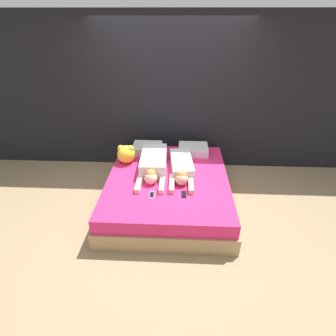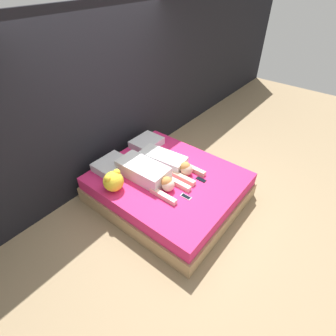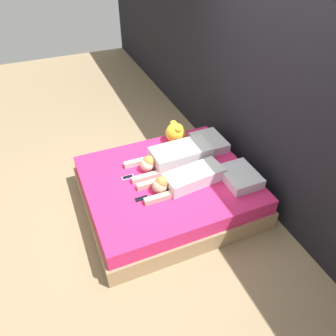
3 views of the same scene
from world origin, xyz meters
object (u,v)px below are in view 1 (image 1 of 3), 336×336
at_px(plush_toy, 126,154).
at_px(person_left, 153,164).
at_px(bed, 168,189).
at_px(cell_phone_right, 184,194).
at_px(pillow_head_left, 147,148).
at_px(person_right, 182,168).
at_px(pillow_head_right, 193,149).
at_px(cell_phone_left, 152,195).

bearing_deg(plush_toy, person_left, -24.91).
distance_m(bed, cell_phone_right, 0.54).
distance_m(bed, person_left, 0.45).
bearing_deg(pillow_head_left, person_right, -47.60).
distance_m(pillow_head_right, cell_phone_left, 1.38).
bearing_deg(person_right, person_left, 172.01).
relative_size(pillow_head_left, cell_phone_right, 3.26).
height_order(pillow_head_right, cell_phone_right, pillow_head_right).
bearing_deg(cell_phone_left, pillow_head_left, 99.26).
bearing_deg(cell_phone_left, person_right, 56.87).
bearing_deg(person_left, plush_toy, 155.09).
bearing_deg(bed, person_left, 140.12).
bearing_deg(pillow_head_right, bed, -116.77).
height_order(cell_phone_left, plush_toy, plush_toy).
bearing_deg(person_right, cell_phone_left, -123.13).
xyz_separation_m(pillow_head_left, person_right, (0.59, -0.65, 0.02)).
relative_size(person_left, person_right, 1.05).
xyz_separation_m(person_left, plush_toy, (-0.45, 0.21, 0.05)).
bearing_deg(pillow_head_left, cell_phone_right, -62.65).
xyz_separation_m(person_right, plush_toy, (-0.89, 0.27, 0.07)).
height_order(bed, plush_toy, plush_toy).
height_order(bed, cell_phone_right, cell_phone_right).
height_order(pillow_head_left, person_right, person_right).
xyz_separation_m(bed, pillow_head_left, (-0.40, 0.78, 0.29)).
height_order(bed, pillow_head_right, pillow_head_right).
bearing_deg(cell_phone_right, person_left, 126.70).
bearing_deg(person_right, cell_phone_right, -86.53).
relative_size(person_right, cell_phone_left, 7.01).
height_order(person_left, person_right, person_left).
xyz_separation_m(person_left, person_right, (0.43, -0.06, -0.02)).
bearing_deg(bed, person_right, 34.13).
bearing_deg(person_left, person_right, -7.99).
distance_m(person_right, cell_phone_left, 0.72).
distance_m(pillow_head_left, person_right, 0.88).
xyz_separation_m(pillow_head_right, person_right, (-0.20, -0.65, 0.02)).
bearing_deg(pillow_head_right, cell_phone_left, -115.22).
bearing_deg(cell_phone_left, bed, 67.48).
height_order(pillow_head_left, pillow_head_right, same).
bearing_deg(person_left, cell_phone_left, -86.47).
bearing_deg(person_left, pillow_head_right, 43.17).
xyz_separation_m(pillow_head_left, cell_phone_right, (0.63, -1.21, -0.06)).
height_order(bed, pillow_head_left, pillow_head_left).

